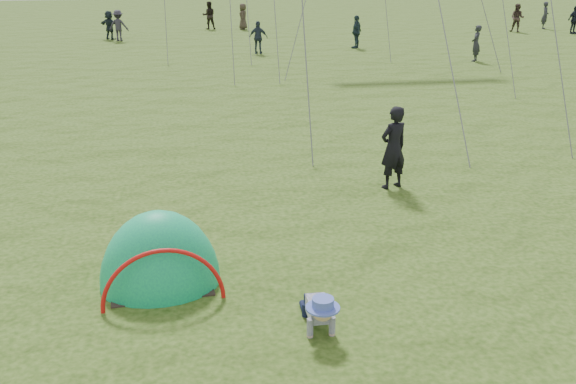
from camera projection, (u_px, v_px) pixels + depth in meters
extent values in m
plane|color=#1D370B|center=(378.00, 312.00, 8.74)|extent=(140.00, 140.00, 0.00)
ellipsoid|color=#137C61|center=(161.00, 283.00, 9.51)|extent=(1.89, 1.61, 2.28)
imported|color=black|center=(393.00, 148.00, 13.15)|extent=(0.74, 0.62, 1.73)
imported|color=#23252B|center=(476.00, 43.00, 29.33)|extent=(0.65, 0.71, 1.62)
imported|color=black|center=(209.00, 15.00, 42.29)|extent=(0.91, 0.73, 1.78)
imported|color=#25303F|center=(258.00, 37.00, 31.64)|extent=(1.00, 0.67, 1.58)
imported|color=#2A2833|center=(119.00, 25.00, 36.48)|extent=(1.22, 0.86, 1.71)
imported|color=#362D24|center=(243.00, 17.00, 42.19)|extent=(0.62, 0.87, 1.66)
imported|color=#372925|center=(517.00, 18.00, 40.64)|extent=(1.07, 1.06, 1.75)
imported|color=black|center=(574.00, 20.00, 39.78)|extent=(1.08, 0.69, 1.71)
imported|color=#1B252C|center=(110.00, 25.00, 37.14)|extent=(1.49, 1.27, 1.62)
imported|color=#26272F|center=(545.00, 15.00, 42.52)|extent=(0.64, 0.75, 1.75)
imported|color=#20323A|center=(357.00, 32.00, 33.50)|extent=(0.93, 1.03, 1.69)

